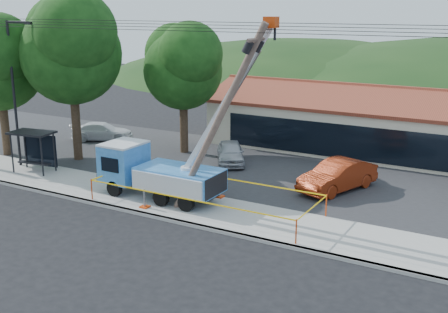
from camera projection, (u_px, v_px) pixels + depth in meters
ground at (153, 239)px, 24.36m from camera, size 120.00×120.00×0.00m
curb at (180, 222)px, 26.10m from camera, size 60.00×0.25×0.15m
sidewalk at (201, 210)px, 27.69m from camera, size 60.00×4.00×0.15m
parking_lot at (270, 170)px, 34.41m from camera, size 60.00×12.00×0.10m
strip_mall at (373, 125)px, 38.71m from camera, size 22.50×8.53×4.67m
streetlight at (15, 83)px, 33.78m from camera, size 2.13×0.22×9.00m
tree_west_near at (71, 44)px, 34.87m from camera, size 7.56×6.72×10.80m
tree_lot at (183, 62)px, 37.01m from camera, size 6.30×5.60×8.94m
hill_west at (304, 79)px, 77.68m from camera, size 78.40×56.00×28.00m
utility_truck at (158, 170)px, 28.90m from camera, size 9.88×3.60×9.23m
leaning_pole at (222, 113)px, 25.37m from camera, size 4.99×1.79×9.13m
bus_shelter at (34, 142)px, 33.52m from camera, size 2.76×1.95×2.46m
caution_tape at (204, 192)px, 27.57m from camera, size 11.37×3.73×1.08m
car_silver at (230, 164)px, 35.91m from camera, size 3.56×4.36×1.40m
car_red at (337, 192)px, 30.60m from camera, size 3.34×5.26×1.64m
car_white at (103, 141)px, 42.10m from camera, size 4.82×3.79×1.30m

